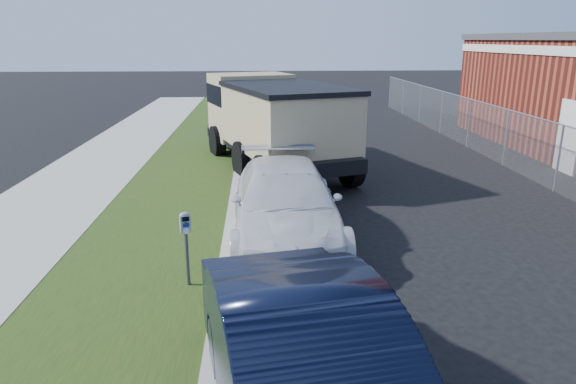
{
  "coord_description": "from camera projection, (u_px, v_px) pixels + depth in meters",
  "views": [
    {
      "loc": [
        -1.99,
        -8.87,
        3.95
      ],
      "look_at": [
        -1.4,
        1.0,
        1.0
      ],
      "focal_mm": 32.0,
      "sensor_mm": 36.0,
      "label": 1
    }
  ],
  "objects": [
    {
      "name": "ground",
      "position": [
        365.0,
        256.0,
        9.73
      ],
      "size": [
        120.0,
        120.0,
        0.0
      ],
      "primitive_type": "plane",
      "color": "black",
      "rests_on": "ground"
    },
    {
      "name": "dump_truck",
      "position": [
        272.0,
        118.0,
        16.04
      ],
      "size": [
        4.75,
        7.63,
        2.81
      ],
      "rotation": [
        0.0,
        0.0,
        0.32
      ],
      "color": "black",
      "rests_on": "ground"
    },
    {
      "name": "navy_sedan",
      "position": [
        314.0,
        383.0,
        4.88
      ],
      "size": [
        2.61,
        5.13,
        1.61
      ],
      "primitive_type": "imported",
      "rotation": [
        0.0,
        0.0,
        0.19
      ],
      "color": "black",
      "rests_on": "ground"
    },
    {
      "name": "parking_meter",
      "position": [
        186.0,
        233.0,
        8.07
      ],
      "size": [
        0.2,
        0.16,
        1.25
      ],
      "rotation": [
        0.0,
        0.0,
        0.3
      ],
      "color": "#3F4247",
      "rests_on": "ground"
    },
    {
      "name": "chainlink_fence",
      "position": [
        507.0,
        127.0,
        16.41
      ],
      "size": [
        0.06,
        30.06,
        30.0
      ],
      "color": "slate",
      "rests_on": "ground"
    },
    {
      "name": "white_wagon",
      "position": [
        285.0,
        204.0,
        10.35
      ],
      "size": [
        2.21,
        5.28,
        1.52
      ],
      "primitive_type": "imported",
      "rotation": [
        0.0,
        0.0,
        0.02
      ],
      "color": "silver",
      "rests_on": "ground"
    },
    {
      "name": "streetside",
      "position": [
        97.0,
        223.0,
        11.31
      ],
      "size": [
        6.12,
        50.0,
        0.15
      ],
      "color": "gray",
      "rests_on": "ground"
    }
  ]
}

